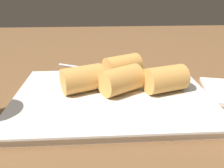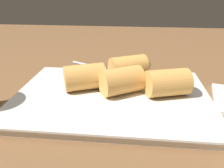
# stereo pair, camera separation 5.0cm
# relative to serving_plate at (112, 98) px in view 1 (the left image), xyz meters

# --- Properties ---
(table_surface) EXTENTS (1.80, 1.40, 0.02)m
(table_surface) POSITION_rel_serving_plate_xyz_m (-0.02, 0.02, -0.02)
(table_surface) COLOR brown
(table_surface) RESTS_ON ground
(serving_plate) EXTENTS (0.31, 0.21, 0.01)m
(serving_plate) POSITION_rel_serving_plate_xyz_m (0.00, 0.00, 0.00)
(serving_plate) COLOR silver
(serving_plate) RESTS_ON table_surface
(roll_front_left) EXTENTS (0.08, 0.06, 0.04)m
(roll_front_left) POSITION_rel_serving_plate_xyz_m (0.04, -0.01, 0.03)
(roll_front_left) COLOR #D19347
(roll_front_left) RESTS_ON serving_plate
(roll_front_right) EXTENTS (0.08, 0.07, 0.04)m
(roll_front_right) POSITION_rel_serving_plate_xyz_m (-0.03, -0.07, 0.03)
(roll_front_right) COLOR #D19347
(roll_front_right) RESTS_ON serving_plate
(roll_back_left) EXTENTS (0.08, 0.07, 0.04)m
(roll_back_left) POSITION_rel_serving_plate_xyz_m (-0.02, -0.01, 0.03)
(roll_back_left) COLOR #D19347
(roll_back_left) RESTS_ON serving_plate
(roll_back_right) EXTENTS (0.08, 0.06, 0.04)m
(roll_back_right) POSITION_rel_serving_plate_xyz_m (-0.09, -0.01, 0.03)
(roll_back_right) COLOR #D19347
(roll_back_right) RESTS_ON serving_plate
(spoon) EXTENTS (0.15, 0.08, 0.01)m
(spoon) POSITION_rel_serving_plate_xyz_m (-0.00, -0.13, -0.00)
(spoon) COLOR silver
(spoon) RESTS_ON table_surface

